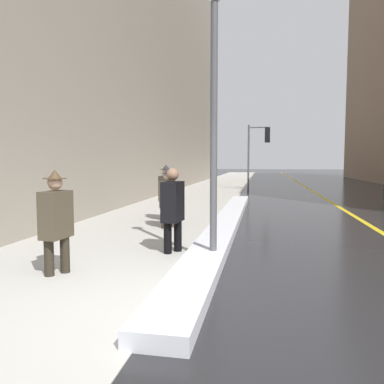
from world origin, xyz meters
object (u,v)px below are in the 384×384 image
lamp_post (214,98)px  pedestrian_trailing (167,196)px  pedestrian_in_fedora (166,190)px  pedestrian_nearside (173,206)px  pedestrian_in_glasses (56,218)px  traffic_light_near (260,143)px

lamp_post → pedestrian_trailing: (-1.58, 2.99, -1.93)m
pedestrian_trailing → pedestrian_in_fedora: pedestrian_in_fedora is taller
pedestrian_trailing → pedestrian_nearside: bearing=22.3°
lamp_post → pedestrian_nearside: lamp_post is taller
pedestrian_nearside → pedestrian_in_fedora: pedestrian_in_fedora is taller
lamp_post → pedestrian_in_glasses: size_ratio=2.87×
traffic_light_near → pedestrian_nearside: size_ratio=2.43×
lamp_post → traffic_light_near: size_ratio=1.18×
lamp_post → pedestrian_in_glasses: bearing=-151.9°
pedestrian_trailing → pedestrian_in_fedora: (-0.36, 1.24, 0.05)m
pedestrian_nearside → traffic_light_near: bearing=-179.6°
pedestrian_nearside → pedestrian_in_fedora: (-1.11, 3.76, 0.00)m
traffic_light_near → pedestrian_in_glasses: bearing=-95.8°
pedestrian_in_glasses → pedestrian_trailing: bearing=176.8°
pedestrian_in_fedora → pedestrian_in_glasses: bearing=2.5°
lamp_post → pedestrian_nearside: 2.11m
traffic_light_near → pedestrian_in_fedora: (-2.57, -12.31, -1.92)m
pedestrian_trailing → traffic_light_near: bearing=176.3°
traffic_light_near → pedestrian_in_glasses: (-2.87, -17.73, -1.94)m
pedestrian_trailing → pedestrian_in_fedora: size_ratio=0.94×
pedestrian_in_glasses → pedestrian_in_fedora: pedestrian_in_fedora is taller
pedestrian_in_glasses → pedestrian_in_fedora: size_ratio=0.98×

